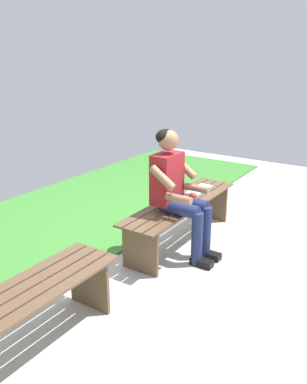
# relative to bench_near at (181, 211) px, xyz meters

# --- Properties ---
(ground_plane) EXTENTS (10.00, 7.00, 0.04)m
(ground_plane) POSITION_rel_bench_near_xyz_m (1.09, 1.00, -0.38)
(ground_plane) COLOR beige
(grass_strip) EXTENTS (9.00, 2.27, 0.03)m
(grass_strip) POSITION_rel_bench_near_xyz_m (1.09, -1.50, -0.34)
(grass_strip) COLOR #387A2D
(grass_strip) RESTS_ON ground
(bench_near) EXTENTS (1.79, 0.45, 0.47)m
(bench_near) POSITION_rel_bench_near_xyz_m (0.00, 0.00, 0.00)
(bench_near) COLOR brown
(bench_near) RESTS_ON ground
(bench_far) EXTENTS (1.70, 0.45, 0.47)m
(bench_far) POSITION_rel_bench_near_xyz_m (2.17, 0.00, -0.00)
(bench_far) COLOR brown
(bench_far) RESTS_ON ground
(person_seated) EXTENTS (0.50, 0.69, 1.27)m
(person_seated) POSITION_rel_bench_near_xyz_m (0.27, 0.10, 0.35)
(person_seated) COLOR maroon
(person_seated) RESTS_ON ground
(apple) EXTENTS (0.09, 0.09, 0.09)m
(apple) POSITION_rel_bench_near_xyz_m (-0.09, 0.08, 0.16)
(apple) COLOR red
(apple) RESTS_ON bench_near
(book_open) EXTENTS (0.41, 0.16, 0.02)m
(book_open) POSITION_rel_bench_near_xyz_m (-0.41, -0.01, 0.12)
(book_open) COLOR white
(book_open) RESTS_ON bench_near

